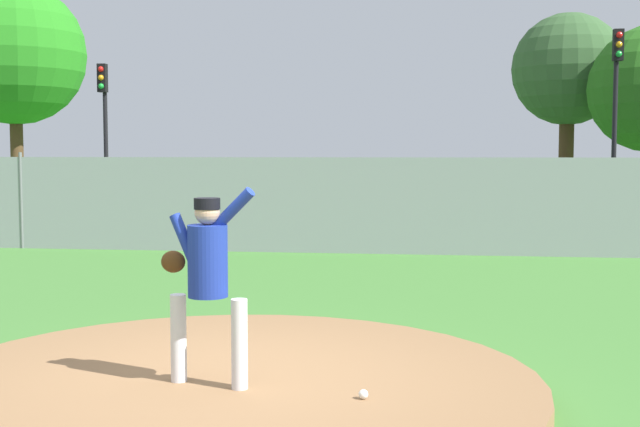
# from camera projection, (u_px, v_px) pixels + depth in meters

# --- Properties ---
(ground_plane) EXTENTS (80.00, 80.00, 0.00)m
(ground_plane) POSITION_uv_depth(u_px,v_px,m) (319.00, 285.00, 12.78)
(ground_plane) COLOR #427A33
(asphalt_strip) EXTENTS (44.00, 7.00, 0.01)m
(asphalt_strip) POSITION_uv_depth(u_px,v_px,m) (361.00, 232.00, 21.19)
(asphalt_strip) COLOR #2B2B2D
(asphalt_strip) RESTS_ON ground_plane
(pitchers_mound) EXTENTS (5.29, 5.29, 0.20)m
(pitchers_mound) POSITION_uv_depth(u_px,v_px,m) (225.00, 389.00, 6.84)
(pitchers_mound) COLOR olive
(pitchers_mound) RESTS_ON ground_plane
(pitcher_youth) EXTENTS (0.81, 0.32, 1.60)m
(pitcher_youth) POSITION_uv_depth(u_px,v_px,m) (206.00, 271.00, 6.56)
(pitcher_youth) COLOR silver
(pitcher_youth) RESTS_ON pitchers_mound
(baseball) EXTENTS (0.07, 0.07, 0.07)m
(baseball) POSITION_uv_depth(u_px,v_px,m) (363.00, 394.00, 6.24)
(baseball) COLOR white
(baseball) RESTS_ON pitchers_mound
(chainlink_fence) EXTENTS (34.77, 0.07, 2.05)m
(chainlink_fence) POSITION_uv_depth(u_px,v_px,m) (344.00, 205.00, 16.66)
(chainlink_fence) COLOR gray
(chainlink_fence) RESTS_ON ground_plane
(parked_car_teal) EXTENTS (2.02, 4.81, 1.76)m
(parked_car_teal) POSITION_uv_depth(u_px,v_px,m) (606.00, 202.00, 19.97)
(parked_car_teal) COLOR #146066
(parked_car_teal) RESTS_ON ground_plane
(parked_car_navy) EXTENTS (1.97, 4.24, 1.64)m
(parked_car_navy) POSITION_uv_depth(u_px,v_px,m) (276.00, 201.00, 21.33)
(parked_car_navy) COLOR #161E4C
(parked_car_navy) RESTS_ON ground_plane
(parked_car_red) EXTENTS (2.04, 4.83, 1.67)m
(parked_car_red) POSITION_uv_depth(u_px,v_px,m) (162.00, 199.00, 22.03)
(parked_car_red) COLOR #A81919
(parked_car_red) RESTS_ON ground_plane
(traffic_cone_orange) EXTENTS (0.40, 0.40, 0.55)m
(traffic_cone_orange) POSITION_uv_depth(u_px,v_px,m) (102.00, 212.00, 24.42)
(traffic_cone_orange) COLOR orange
(traffic_cone_orange) RESTS_ON asphalt_strip
(traffic_light_near) EXTENTS (0.28, 0.46, 4.86)m
(traffic_light_near) POSITION_uv_depth(u_px,v_px,m) (104.00, 112.00, 26.43)
(traffic_light_near) COLOR black
(traffic_light_near) RESTS_ON ground_plane
(traffic_light_far) EXTENTS (0.28, 0.46, 5.57)m
(traffic_light_far) POSITION_uv_depth(u_px,v_px,m) (616.00, 93.00, 23.78)
(traffic_light_far) COLOR black
(traffic_light_far) RESTS_ON ground_plane
(tree_tall_centre) EXTENTS (5.65, 5.65, 8.77)m
(tree_tall_centre) POSITION_uv_depth(u_px,v_px,m) (14.00, 54.00, 32.70)
(tree_tall_centre) COLOR #4C331E
(tree_tall_centre) RESTS_ON ground_plane
(tree_broad_left) EXTENTS (3.99, 3.99, 7.00)m
(tree_broad_left) POSITION_uv_depth(u_px,v_px,m) (568.00, 71.00, 29.35)
(tree_broad_left) COLOR #4C331E
(tree_broad_left) RESTS_ON ground_plane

